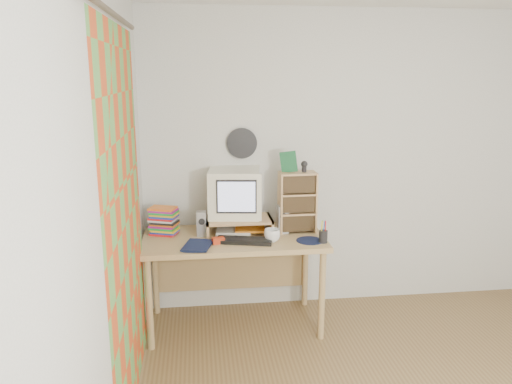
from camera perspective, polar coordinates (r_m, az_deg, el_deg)
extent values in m
plane|color=silver|center=(4.32, 10.77, 3.36)|extent=(3.50, 0.00, 3.50)
plane|color=silver|center=(2.46, -17.17, -4.65)|extent=(0.00, 3.50, 3.50)
plane|color=#C0431B|center=(2.93, -14.66, -3.61)|extent=(0.00, 2.20, 2.20)
cylinder|color=black|center=(4.08, -1.63, 5.59)|extent=(0.25, 0.02, 0.25)
cube|color=tan|center=(3.90, -2.56, -5.40)|extent=(1.40, 0.70, 0.04)
cube|color=tan|center=(4.33, -2.85, -8.45)|extent=(1.33, 0.02, 0.41)
cylinder|color=tan|center=(3.78, -12.10, -12.47)|extent=(0.05, 0.05, 0.71)
cylinder|color=tan|center=(3.87, 7.53, -11.64)|extent=(0.05, 0.05, 0.71)
cylinder|color=tan|center=(4.31, -11.44, -9.12)|extent=(0.05, 0.05, 0.71)
cylinder|color=tan|center=(4.39, 5.65, -8.48)|extent=(0.05, 0.05, 0.71)
cube|color=tan|center=(3.96, -5.58, -3.93)|extent=(0.02, 0.30, 0.12)
cube|color=tan|center=(4.00, 1.62, -3.69)|extent=(0.02, 0.30, 0.12)
cube|color=tan|center=(3.96, -1.97, -3.13)|extent=(0.52, 0.30, 0.02)
cube|color=silver|center=(3.95, -2.42, -0.18)|extent=(0.44, 0.44, 0.38)
cube|color=#A4A4A9|center=(3.90, -6.22, -3.62)|extent=(0.08, 0.08, 0.20)
cube|color=#A4A4A9|center=(3.96, 3.06, -3.11)|extent=(0.09, 0.09, 0.22)
cube|color=black|center=(3.76, -1.35, -5.57)|extent=(0.44, 0.24, 0.03)
cube|color=tan|center=(3.96, 4.73, -1.17)|extent=(0.29, 0.16, 0.48)
imported|color=white|center=(3.76, 1.86, -4.98)|extent=(0.15, 0.15, 0.10)
imported|color=#0F1738|center=(3.70, -8.12, -5.83)|extent=(0.27, 0.23, 0.05)
cylinder|color=#101537|center=(3.81, 6.17, -5.54)|extent=(0.25, 0.25, 0.00)
cube|color=red|center=(3.74, -4.33, -5.56)|extent=(0.10, 0.07, 0.04)
cube|color=#1A5D34|center=(3.90, 3.76, 3.47)|extent=(0.13, 0.06, 0.16)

